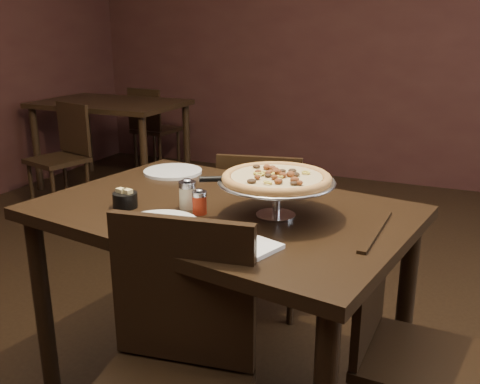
% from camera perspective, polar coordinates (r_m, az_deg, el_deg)
% --- Properties ---
extents(room, '(6.04, 7.04, 2.84)m').
position_cam_1_polar(room, '(1.83, -0.40, 15.75)').
color(room, black).
rests_on(room, ground).
extents(dining_table, '(1.45, 1.09, 0.82)m').
position_cam_1_polar(dining_table, '(1.98, -1.91, -4.58)').
color(dining_table, black).
rests_on(dining_table, ground).
extents(background_table, '(1.28, 0.85, 0.80)m').
position_cam_1_polar(background_table, '(5.04, -13.63, 8.18)').
color(background_table, black).
rests_on(background_table, ground).
extents(pizza_stand, '(0.40, 0.40, 0.17)m').
position_cam_1_polar(pizza_stand, '(1.81, 3.92, 1.43)').
color(pizza_stand, '#B9BAC1').
rests_on(pizza_stand, dining_table).
extents(parmesan_shaker, '(0.06, 0.06, 0.11)m').
position_cam_1_polar(parmesan_shaker, '(1.92, -5.62, -0.24)').
color(parmesan_shaker, beige).
rests_on(parmesan_shaker, dining_table).
extents(pepper_flake_shaker, '(0.05, 0.05, 0.09)m').
position_cam_1_polar(pepper_flake_shaker, '(1.86, -4.34, -1.06)').
color(pepper_flake_shaker, maroon).
rests_on(pepper_flake_shaker, dining_table).
extents(packet_caddy, '(0.09, 0.09, 0.07)m').
position_cam_1_polar(packet_caddy, '(1.97, -12.16, -0.78)').
color(packet_caddy, black).
rests_on(packet_caddy, dining_table).
extents(napkin_stack, '(0.16, 0.16, 0.01)m').
position_cam_1_polar(napkin_stack, '(1.58, 1.58, -5.89)').
color(napkin_stack, white).
rests_on(napkin_stack, dining_table).
extents(plate_left, '(0.26, 0.26, 0.01)m').
position_cam_1_polar(plate_left, '(2.41, -7.17, 2.18)').
color(plate_left, white).
rests_on(plate_left, dining_table).
extents(plate_near, '(0.26, 0.26, 0.01)m').
position_cam_1_polar(plate_near, '(1.78, -8.61, -3.39)').
color(plate_near, white).
rests_on(plate_near, dining_table).
extents(serving_spatula, '(0.17, 0.17, 0.02)m').
position_cam_1_polar(serving_spatula, '(1.81, -2.32, 1.33)').
color(serving_spatula, '#B9BAC1').
rests_on(serving_spatula, pizza_stand).
extents(chair_far, '(0.48, 0.48, 0.87)m').
position_cam_1_polar(chair_far, '(2.71, 2.38, -3.77)').
color(chair_far, black).
rests_on(chair_far, ground).
extents(chair_near, '(0.49, 0.49, 0.94)m').
position_cam_1_polar(chair_near, '(1.60, -7.65, -18.71)').
color(chair_near, black).
rests_on(chair_near, ground).
extents(chair_side, '(0.40, 0.40, 0.83)m').
position_cam_1_polar(chair_side, '(1.91, 16.74, -14.96)').
color(chair_side, black).
rests_on(chair_side, ground).
extents(bg_chair_far, '(0.43, 0.43, 0.85)m').
position_cam_1_polar(bg_chair_far, '(5.65, -9.36, 7.03)').
color(bg_chair_far, black).
rests_on(bg_chair_far, ground).
extents(bg_chair_near, '(0.49, 0.49, 0.85)m').
position_cam_1_polar(bg_chair_near, '(4.61, -18.29, 4.09)').
color(bg_chair_near, black).
rests_on(bg_chair_near, ground).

